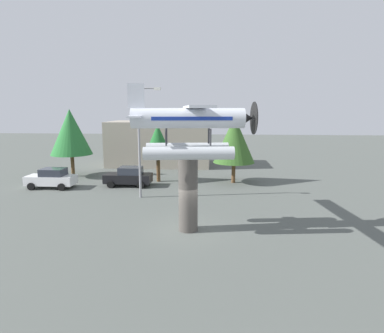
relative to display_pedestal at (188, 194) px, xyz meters
name	(u,v)px	position (x,y,z in m)	size (l,w,h in m)	color
ground_plane	(188,230)	(0.00, 0.00, -2.15)	(140.00, 140.00, 0.00)	#515651
display_pedestal	(188,194)	(0.00, 0.00, 0.00)	(1.10, 1.10, 4.30)	#4C4742
floatplane_monument	(190,127)	(0.13, 0.02, 3.82)	(7.05, 10.46, 4.00)	silver
car_near_white	(52,178)	(-12.91, 9.27, -1.27)	(4.20, 2.02, 1.76)	white
car_mid_black	(129,176)	(-6.30, 10.51, -1.27)	(4.20, 2.02, 1.76)	black
streetlight_primary	(141,135)	(-4.19, 6.80, 2.78)	(1.84, 0.28, 8.56)	gray
storefront_building	(160,143)	(-5.38, 22.00, 0.54)	(12.28, 6.29, 5.37)	#9E9384
tree_west	(71,132)	(-13.20, 14.32, 2.43)	(4.15, 4.15, 6.90)	brown
tree_east	(158,141)	(-3.95, 12.57, 1.77)	(2.75, 2.75, 5.48)	brown
tree_center_back	(234,140)	(3.23, 12.60, 1.94)	(3.87, 3.87, 6.25)	brown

